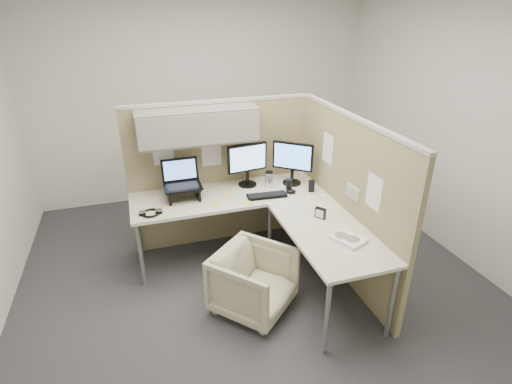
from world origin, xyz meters
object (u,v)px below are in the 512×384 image
object	(u,v)px
monitor_left	(247,161)
keyboard	(267,196)
office_chair	(254,279)
desk	(262,212)

from	to	relation	value
monitor_left	keyboard	world-z (taller)	monitor_left
office_chair	keyboard	xyz separation A→B (m)	(0.37, 0.73, 0.42)
desk	office_chair	bearing A→B (deg)	-116.00
monitor_left	keyboard	size ratio (longest dim) A/B	1.15
monitor_left	keyboard	distance (m)	0.44
desk	keyboard	bearing A→B (deg)	61.21
desk	keyboard	xyz separation A→B (m)	(0.12, 0.22, 0.05)
monitor_left	desk	bearing A→B (deg)	-99.76
desk	office_chair	world-z (taller)	desk
desk	keyboard	distance (m)	0.26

